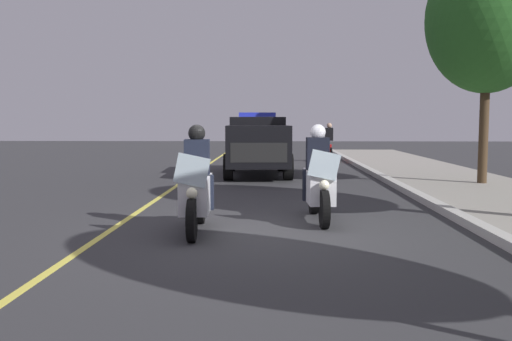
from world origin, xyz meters
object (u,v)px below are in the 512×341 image
at_px(police_motorcycle_lead_left, 196,188).
at_px(tree_far_back, 488,19).
at_px(police_motorcycle_lead_right, 319,182).
at_px(police_suv, 257,143).
at_px(cyclist_background, 329,143).

relative_size(police_motorcycle_lead_left, tree_far_back, 0.34).
distance_m(police_motorcycle_lead_right, police_suv, 8.40).
height_order(police_motorcycle_lead_right, cyclist_background, police_motorcycle_lead_right).
xyz_separation_m(police_motorcycle_lead_right, police_suv, (-8.29, -1.33, 0.37)).
bearing_deg(police_motorcycle_lead_left, cyclist_background, 166.60).
height_order(police_motorcycle_lead_left, tree_far_back, tree_far_back).
bearing_deg(cyclist_background, police_motorcycle_lead_left, -13.40).
bearing_deg(police_motorcycle_lead_right, tree_far_back, 137.48).
distance_m(police_motorcycle_lead_left, police_suv, 9.40).
bearing_deg(tree_far_back, police_motorcycle_lead_right, -42.52).
bearing_deg(police_suv, tree_far_back, 64.19).
distance_m(police_motorcycle_lead_left, tree_far_back, 10.12).
xyz_separation_m(cyclist_background, tree_far_back, (8.97, 3.25, 3.62)).
distance_m(police_motorcycle_lead_left, police_motorcycle_lead_right, 2.31).
height_order(police_motorcycle_lead_left, police_motorcycle_lead_right, same).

